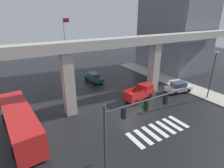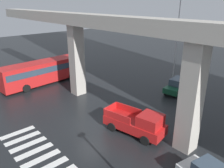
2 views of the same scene
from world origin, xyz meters
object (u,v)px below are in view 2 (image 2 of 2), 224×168
object	(u,v)px
pickup_truck	(137,123)
sedan_dark_green	(178,85)
city_bus	(42,71)
flagpole	(178,31)

from	to	relation	value
pickup_truck	sedan_dark_green	size ratio (longest dim) A/B	1.19
city_bus	flagpole	size ratio (longest dim) A/B	0.95
city_bus	sedan_dark_green	size ratio (longest dim) A/B	2.43
flagpole	city_bus	bearing A→B (deg)	-123.75
pickup_truck	sedan_dark_green	xyz separation A→B (m)	(-2.83, 10.34, -0.14)
sedan_dark_green	city_bus	bearing A→B (deg)	-141.78
flagpole	pickup_truck	bearing A→B (deg)	-66.87
pickup_truck	city_bus	distance (m)	16.41
pickup_truck	city_bus	bearing A→B (deg)	-178.85
sedan_dark_green	flagpole	distance (m)	8.04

